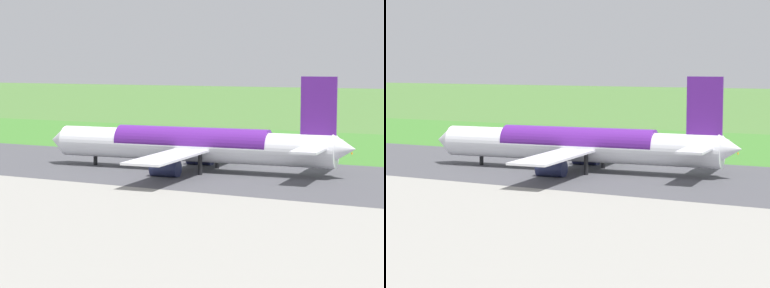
{
  "view_description": "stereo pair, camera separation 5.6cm",
  "coord_description": "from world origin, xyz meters",
  "views": [
    {
      "loc": [
        -56.63,
        111.54,
        18.07
      ],
      "look_at": [
        0.59,
        0.0,
        4.5
      ],
      "focal_mm": 71.33,
      "sensor_mm": 36.0,
      "label": 1
    },
    {
      "loc": [
        -56.68,
        111.52,
        18.07
      ],
      "look_at": [
        0.59,
        0.0,
        4.5
      ],
      "focal_mm": 71.33,
      "sensor_mm": 36.0,
      "label": 2
    }
  ],
  "objects": [
    {
      "name": "traffic_cone_orange",
      "position": [
        -16.93,
        -34.5,
        0.28
      ],
      "size": [
        0.4,
        0.4,
        0.55
      ],
      "primitive_type": "cone",
      "color": "orange",
      "rests_on": "ground"
    },
    {
      "name": "grass_verge_foreground",
      "position": [
        0.0,
        -37.45,
        0.02
      ],
      "size": [
        600.0,
        80.0,
        0.04
      ],
      "primitive_type": "cube",
      "color": "#3C782B",
      "rests_on": "ground"
    },
    {
      "name": "ground_plane",
      "position": [
        0.0,
        0.0,
        0.0
      ],
      "size": [
        800.0,
        800.0,
        0.0
      ],
      "primitive_type": "plane",
      "color": "#477233"
    },
    {
      "name": "runway_asphalt",
      "position": [
        0.0,
        0.0,
        0.03
      ],
      "size": [
        600.0,
        37.34,
        0.06
      ],
      "primitive_type": "cube",
      "color": "#47474C",
      "rests_on": "ground"
    },
    {
      "name": "airliner_main",
      "position": [
        0.21,
        -0.03,
        4.35
      ],
      "size": [
        54.15,
        44.36,
        15.88
      ],
      "color": "white",
      "rests_on": "ground"
    }
  ]
}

